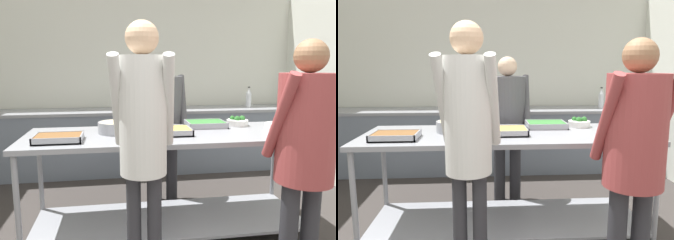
% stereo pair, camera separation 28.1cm
% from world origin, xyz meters
% --- Properties ---
extents(wall_rear, '(4.89, 0.06, 2.65)m').
position_xyz_m(wall_rear, '(0.00, 3.95, 1.33)').
color(wall_rear, silver).
rests_on(wall_rear, ground_plane).
extents(back_counter, '(4.73, 0.65, 0.90)m').
position_xyz_m(back_counter, '(-0.00, 3.58, 0.45)').
color(back_counter, slate).
rests_on(back_counter, ground_plane).
extents(serving_counter, '(2.49, 0.87, 0.92)m').
position_xyz_m(serving_counter, '(0.11, 1.73, 0.62)').
color(serving_counter, gray).
rests_on(serving_counter, ground_plane).
extents(serving_tray_vegetables, '(0.37, 0.27, 0.05)m').
position_xyz_m(serving_tray_vegetables, '(-0.80, 1.55, 0.95)').
color(serving_tray_vegetables, gray).
rests_on(serving_tray_vegetables, serving_counter).
extents(sauce_pan, '(0.43, 0.29, 0.10)m').
position_xyz_m(sauce_pan, '(-0.36, 1.82, 0.98)').
color(sauce_pan, gray).
rests_on(sauce_pan, serving_counter).
extents(serving_tray_roast, '(0.40, 0.29, 0.05)m').
position_xyz_m(serving_tray_roast, '(0.09, 1.68, 0.95)').
color(serving_tray_roast, gray).
rests_on(serving_tray_roast, serving_counter).
extents(serving_tray_greens, '(0.37, 0.30, 0.05)m').
position_xyz_m(serving_tray_greens, '(0.51, 1.98, 0.95)').
color(serving_tray_greens, gray).
rests_on(serving_tray_greens, serving_counter).
extents(broccoli_bowl, '(0.21, 0.21, 0.10)m').
position_xyz_m(broccoli_bowl, '(0.83, 1.99, 0.96)').
color(broccoli_bowl, silver).
rests_on(broccoli_bowl, serving_counter).
extents(plate_stack, '(0.23, 0.23, 0.07)m').
position_xyz_m(plate_stack, '(1.09, 1.67, 0.96)').
color(plate_stack, white).
rests_on(plate_stack, serving_counter).
extents(guest_serving_left, '(0.44, 0.39, 1.78)m').
position_xyz_m(guest_serving_left, '(-0.19, 0.99, 1.12)').
color(guest_serving_left, '#2D2D33').
rests_on(guest_serving_left, ground_plane).
extents(guest_serving_right, '(0.50, 0.37, 1.67)m').
position_xyz_m(guest_serving_right, '(0.84, 0.83, 1.03)').
color(guest_serving_right, '#2D2D33').
rests_on(guest_serving_right, ground_plane).
extents(cook_behind_counter, '(0.49, 0.39, 1.61)m').
position_xyz_m(cook_behind_counter, '(0.17, 2.46, 0.98)').
color(cook_behind_counter, '#2D2D33').
rests_on(cook_behind_counter, ground_plane).
extents(water_bottle, '(0.08, 0.08, 0.31)m').
position_xyz_m(water_bottle, '(1.61, 3.56, 1.04)').
color(water_bottle, silver).
rests_on(water_bottle, back_counter).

